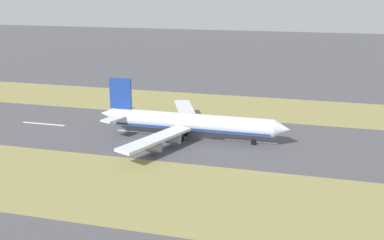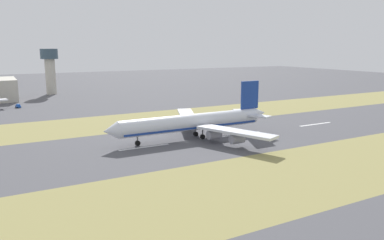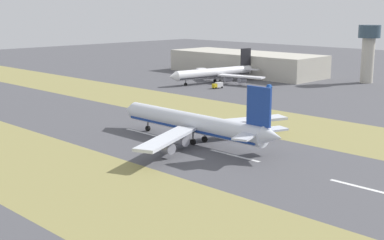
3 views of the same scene
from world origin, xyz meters
TOP-DOWN VIEW (x-y plane):
  - ground_plane at (0.00, 0.00)m, footprint 800.00×800.00m
  - grass_median_west at (-45.00, 0.00)m, footprint 40.00×600.00m
  - grass_median_east at (45.00, 0.00)m, footprint 40.00×600.00m
  - centreline_dash_near at (0.00, -64.38)m, footprint 1.20×18.00m
  - centreline_dash_mid at (0.00, -24.38)m, footprint 1.20×18.00m
  - centreline_dash_far at (0.00, 15.62)m, footprint 1.20×18.00m
  - airplane_main_jet at (2.99, -6.29)m, footprint 64.14×67.00m

SIDE VIEW (x-z plane):
  - ground_plane at x=0.00m, z-range 0.00..0.00m
  - grass_median_west at x=-45.00m, z-range 0.00..0.01m
  - grass_median_east at x=45.00m, z-range 0.00..0.01m
  - centreline_dash_near at x=0.00m, z-range 0.00..0.01m
  - centreline_dash_mid at x=0.00m, z-range 0.00..0.01m
  - centreline_dash_far at x=0.00m, z-range 0.00..0.01m
  - airplane_main_jet at x=2.99m, z-range -4.08..16.12m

